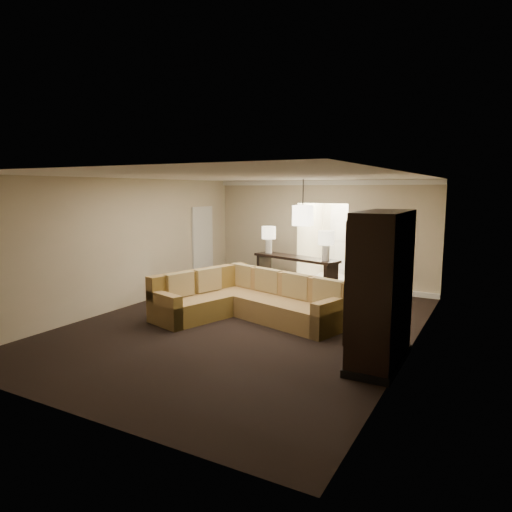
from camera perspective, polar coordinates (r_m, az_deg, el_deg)
The scene contains 19 objects.
ground at distance 8.82m, azimuth -1.21°, elevation -8.57°, with size 8.00×8.00×0.00m, color black.
wall_back at distance 12.13m, azimuth 8.21°, elevation 2.76°, with size 6.00×0.04×2.80m, color #BEB290.
wall_front at distance 5.48m, azimuth -22.59°, elevation -4.63°, with size 6.00×0.04×2.80m, color #BEB290.
wall_left at distance 10.34m, azimuth -15.83°, elevation 1.55°, with size 0.04×8.00×2.80m, color #BEB290.
wall_right at distance 7.51m, azimuth 19.04°, elevation -1.06°, with size 0.04×8.00×2.80m, color #BEB290.
ceiling at distance 8.44m, azimuth -1.27°, elevation 9.93°, with size 6.00×8.00×0.02m, color white.
crown_molding at distance 12.03m, azimuth 8.26°, elevation 9.06°, with size 6.00×0.10×0.12m, color white.
baseboard at distance 12.29m, azimuth 7.99°, elevation -3.49°, with size 6.00×0.10×0.12m, color white.
side_door at distance 12.50m, azimuth -6.68°, elevation 1.34°, with size 0.05×0.90×2.10m, color silver.
foyer at distance 13.40m, azimuth 10.21°, elevation 2.81°, with size 1.44×2.02×2.80m.
sectional_sofa at distance 9.15m, azimuth -1.20°, elevation -5.55°, with size 3.64×2.63×0.93m.
coffee_table at distance 9.82m, azimuth -0.49°, elevation -5.67°, with size 1.04×1.04×0.38m.
console_table at distance 11.39m, azimuth 4.94°, elevation -1.90°, with size 2.42×1.17×0.91m.
armoire at distance 6.91m, azimuth 15.31°, elevation -4.37°, with size 0.67×1.57×2.26m.
drink_table at distance 8.74m, azimuth 10.22°, elevation -6.07°, with size 0.46×0.46×0.58m.
table_lamp_left at distance 11.87m, azimuth 1.60°, elevation 2.60°, with size 0.36×0.36×0.70m.
table_lamp_right at distance 10.72m, azimuth 8.75°, elevation 1.88°, with size 0.36×0.36×0.70m.
pendant_light at distance 10.88m, azimuth 5.86°, elevation 5.08°, with size 0.38×0.38×1.09m.
person at distance 13.55m, azimuth 12.33°, elevation 1.53°, with size 0.72×0.48×2.00m, color beige.
Camera 1 is at (4.20, -7.32, 2.58)m, focal length 32.00 mm.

